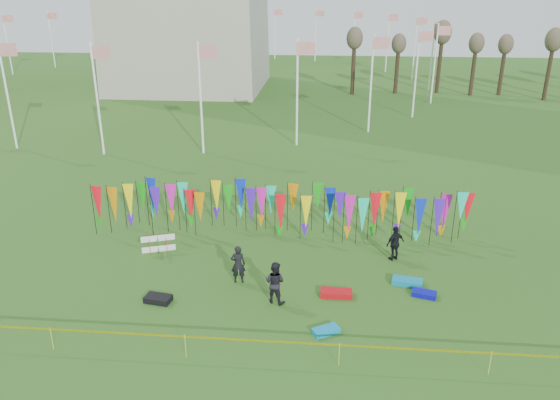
# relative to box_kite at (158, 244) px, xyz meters

# --- Properties ---
(ground) EXTENTS (160.00, 160.00, 0.00)m
(ground) POSITION_rel_box_kite_xyz_m (5.34, -5.01, -0.44)
(ground) COLOR #2B4E16
(ground) RESTS_ON ground
(flagpole_ring) EXTENTS (57.40, 56.16, 8.00)m
(flagpole_ring) POSITION_rel_box_kite_xyz_m (-8.66, 42.99, 3.56)
(flagpole_ring) COLOR white
(flagpole_ring) RESTS_ON ground
(banner_row) EXTENTS (18.64, 0.64, 2.47)m
(banner_row) POSITION_rel_box_kite_xyz_m (5.62, 2.44, 1.15)
(banner_row) COLOR black
(banner_row) RESTS_ON ground
(caution_tape_near) EXTENTS (26.00, 0.02, 0.90)m
(caution_tape_near) POSITION_rel_box_kite_xyz_m (5.12, -7.48, 0.34)
(caution_tape_near) COLOR #DBDD04
(caution_tape_near) RESTS_ON ground
(box_kite) EXTENTS (0.79, 0.79, 0.88)m
(box_kite) POSITION_rel_box_kite_xyz_m (0.00, 0.00, 0.00)
(box_kite) COLOR red
(box_kite) RESTS_ON ground
(person_left) EXTENTS (0.67, 0.53, 1.69)m
(person_left) POSITION_rel_box_kite_xyz_m (4.17, -2.40, 0.40)
(person_left) COLOR black
(person_left) RESTS_ON ground
(person_mid) EXTENTS (0.98, 0.79, 1.75)m
(person_mid) POSITION_rel_box_kite_xyz_m (5.85, -3.78, 0.43)
(person_mid) COLOR black
(person_mid) RESTS_ON ground
(person_right) EXTENTS (1.11, 1.00, 1.65)m
(person_right) POSITION_rel_box_kite_xyz_m (10.92, 0.22, 0.39)
(person_right) COLOR black
(person_right) RESTS_ON ground
(kite_bag_turquoise) EXTENTS (1.08, 0.90, 0.19)m
(kite_bag_turquoise) POSITION_rel_box_kite_xyz_m (7.89, -5.70, -0.34)
(kite_bag_turquoise) COLOR #0D8FC5
(kite_bag_turquoise) RESTS_ON ground
(kite_bag_blue) EXTENTS (1.05, 0.74, 0.20)m
(kite_bag_blue) POSITION_rel_box_kite_xyz_m (11.82, -2.84, -0.34)
(kite_bag_blue) COLOR #0A0DB1
(kite_bag_blue) RESTS_ON ground
(kite_bag_red) EXTENTS (1.27, 0.59, 0.23)m
(kite_bag_red) POSITION_rel_box_kite_xyz_m (8.28, -3.13, -0.32)
(kite_bag_red) COLOR red
(kite_bag_red) RESTS_ON ground
(kite_bag_black) EXTENTS (1.12, 0.77, 0.24)m
(kite_bag_black) POSITION_rel_box_kite_xyz_m (1.23, -4.19, -0.32)
(kite_bag_black) COLOR black
(kite_bag_black) RESTS_ON ground
(kite_bag_teal) EXTENTS (1.34, 0.83, 0.24)m
(kite_bag_teal) POSITION_rel_box_kite_xyz_m (11.25, -1.97, -0.32)
(kite_bag_teal) COLOR #0C83AB
(kite_bag_teal) RESTS_ON ground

